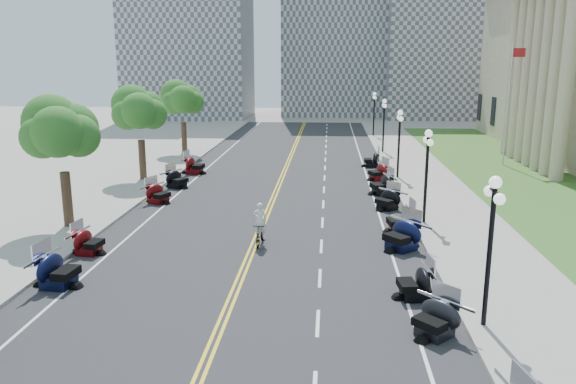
{
  "coord_description": "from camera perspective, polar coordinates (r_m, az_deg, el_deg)",
  "views": [
    {
      "loc": [
        3.46,
        -25.26,
        8.53
      ],
      "look_at": [
        1.43,
        2.61,
        2.0
      ],
      "focal_mm": 35.0,
      "sensor_mm": 36.0,
      "label": 1
    }
  ],
  "objects": [
    {
      "name": "flagpole",
      "position": [
        49.57,
        21.44,
        8.17
      ],
      "size": [
        1.1,
        0.2,
        10.0
      ],
      "primitive_type": null,
      "color": "silver",
      "rests_on": "ground"
    },
    {
      "name": "lane_dash_11",
      "position": [
        46.05,
        3.78,
        2.46
      ],
      "size": [
        0.12,
        2.0,
        0.0
      ],
      "primitive_type": "cube",
      "color": "white",
      "rests_on": "road"
    },
    {
      "name": "cyclist_rider",
      "position": [
        26.31,
        -2.89,
        -1.31
      ],
      "size": [
        0.63,
        0.41,
        1.72
      ],
      "primitive_type": "imported",
      "rotation": [
        0.0,
        0.0,
        3.14
      ],
      "color": "silver",
      "rests_on": "bicycle"
    },
    {
      "name": "motorcycle_s_9",
      "position": [
        44.04,
        -9.5,
        2.78
      ],
      "size": [
        2.37,
        2.37,
        1.48
      ],
      "primitive_type": null,
      "rotation": [
        0.0,
        0.0,
        1.44
      ],
      "color": "#590A0C",
      "rests_on": "road"
    },
    {
      "name": "lane_dash_9",
      "position": [
        38.22,
        3.67,
        0.25
      ],
      "size": [
        0.12,
        2.0,
        0.0
      ],
      "primitive_type": "cube",
      "color": "white",
      "rests_on": "road"
    },
    {
      "name": "edge_line_south",
      "position": [
        37.59,
        -11.15,
        -0.2
      ],
      "size": [
        0.12,
        90.0,
        0.0
      ],
      "primitive_type": "cube",
      "color": "white",
      "rests_on": "road"
    },
    {
      "name": "ground",
      "position": [
        26.88,
        -3.46,
        -5.37
      ],
      "size": [
        160.0,
        160.0,
        0.0
      ],
      "primitive_type": "plane",
      "color": "gray"
    },
    {
      "name": "lane_dash_8",
      "position": [
        34.33,
        3.61,
        -1.24
      ],
      "size": [
        0.12,
        2.0,
        0.0
      ],
      "primitive_type": "cube",
      "color": "white",
      "rests_on": "road"
    },
    {
      "name": "lane_dash_4",
      "position": [
        19.24,
        3.04,
        -13.13
      ],
      "size": [
        0.12,
        2.0,
        0.0
      ],
      "primitive_type": "cube",
      "color": "white",
      "rests_on": "road"
    },
    {
      "name": "lane_dash_6",
      "position": [
        26.65,
        3.41,
        -5.51
      ],
      "size": [
        0.12,
        2.0,
        0.0
      ],
      "primitive_type": "cube",
      "color": "white",
      "rests_on": "road"
    },
    {
      "name": "motorcycle_s_8",
      "position": [
        39.34,
        -11.22,
        1.37
      ],
      "size": [
        2.57,
        2.57,
        1.34
      ],
      "primitive_type": null,
      "rotation": [
        0.0,
        0.0,
        1.11
      ],
      "color": "black",
      "rests_on": "road"
    },
    {
      "name": "lane_dash_15",
      "position": [
        61.85,
        3.91,
        5.2
      ],
      "size": [
        0.12,
        2.0,
        0.0
      ],
      "primitive_type": "cube",
      "color": "white",
      "rests_on": "road"
    },
    {
      "name": "lawn",
      "position": [
        46.26,
        21.77,
        1.64
      ],
      "size": [
        9.0,
        60.0,
        0.1
      ],
      "primitive_type": "cube",
      "color": "#356023",
      "rests_on": "ground"
    },
    {
      "name": "motorcycle_n_9",
      "position": [
        41.62,
        9.16,
        2.11
      ],
      "size": [
        2.53,
        2.53,
        1.36
      ],
      "primitive_type": null,
      "rotation": [
        0.0,
        0.0,
        -1.17
      ],
      "color": "#590A0C",
      "rests_on": "road"
    },
    {
      "name": "motorcycle_n_5",
      "position": [
        26.44,
        11.48,
        -4.2
      ],
      "size": [
        3.08,
        3.08,
        1.53
      ],
      "primitive_type": null,
      "rotation": [
        0.0,
        0.0,
        -0.87
      ],
      "color": "black",
      "rests_on": "road"
    },
    {
      "name": "motorcycle_n_7",
      "position": [
        33.44,
        10.08,
        -0.69
      ],
      "size": [
        2.62,
        2.62,
        1.3
      ],
      "primitive_type": null,
      "rotation": [
        0.0,
        0.0,
        -0.79
      ],
      "color": "black",
      "rests_on": "road"
    },
    {
      "name": "street_lamp_4",
      "position": [
        53.83,
        9.69,
        6.64
      ],
      "size": [
        0.5,
        1.2,
        4.9
      ],
      "primitive_type": null,
      "color": "black",
      "rests_on": "sidewalk_north"
    },
    {
      "name": "centerline_yellow_b",
      "position": [
        36.42,
        -1.21,
        -0.37
      ],
      "size": [
        0.12,
        90.0,
        0.0
      ],
      "primitive_type": "cube",
      "color": "yellow",
      "rests_on": "road"
    },
    {
      "name": "distant_block_a",
      "position": [
        89.97,
        -10.02,
        15.8
      ],
      "size": [
        18.0,
        14.0,
        26.0
      ],
      "primitive_type": "cube",
      "color": "gray",
      "rests_on": "ground"
    },
    {
      "name": "sidewalk_south",
      "position": [
        38.85,
        -17.0,
        -0.0
      ],
      "size": [
        5.0,
        90.0,
        0.15
      ],
      "primitive_type": "cube",
      "color": "#9E9991",
      "rests_on": "ground"
    },
    {
      "name": "centerline_yellow_a",
      "position": [
        36.45,
        -1.58,
        -0.37
      ],
      "size": [
        0.12,
        90.0,
        0.0
      ],
      "primitive_type": "cube",
      "color": "yellow",
      "rests_on": "road"
    },
    {
      "name": "bicycle",
      "position": [
        26.7,
        -2.85,
        -4.25
      ],
      "size": [
        0.64,
        1.87,
        1.11
      ],
      "primitive_type": "imported",
      "rotation": [
        0.0,
        0.0,
        -0.07
      ],
      "color": "#A51414",
      "rests_on": "road"
    },
    {
      "name": "street_lamp_2",
      "position": [
        30.29,
        13.86,
        1.48
      ],
      "size": [
        0.5,
        1.2,
        4.9
      ],
      "primitive_type": null,
      "color": "black",
      "rests_on": "sidewalk_north"
    },
    {
      "name": "lane_dash_7",
      "position": [
        30.47,
        3.52,
        -3.1
      ],
      "size": [
        0.12,
        2.0,
        0.0
      ],
      "primitive_type": "cube",
      "color": "white",
      "rests_on": "road"
    },
    {
      "name": "distant_block_b",
      "position": [
        93.48,
        4.7,
        17.07
      ],
      "size": [
        16.0,
        12.0,
        30.0
      ],
      "primitive_type": "cube",
      "color": "gray",
      "rests_on": "ground"
    },
    {
      "name": "street_lamp_1",
      "position": [
        18.96,
        19.78,
        -5.88
      ],
      "size": [
        0.5,
        1.2,
        4.9
      ],
      "primitive_type": null,
      "color": "black",
      "rests_on": "sidewalk_north"
    },
    {
      "name": "lane_dash_19",
      "position": [
        77.73,
        3.98,
        6.83
      ],
      "size": [
        0.12,
        2.0,
        0.0
      ],
      "primitive_type": "cube",
      "color": "white",
      "rests_on": "road"
    },
    {
      "name": "lane_dash_12",
      "position": [
        49.99,
        3.82,
        3.31
      ],
      "size": [
        0.12,
        2.0,
        0.0
      ],
      "primitive_type": "cube",
      "color": "white",
      "rests_on": "road"
    },
    {
      "name": "motorcycle_n_8",
      "position": [
        37.14,
        9.52,
        0.84
      ],
      "size": [
        2.58,
        2.58,
        1.46
      ],
      "primitive_type": null,
      "rotation": [
        0.0,
        0.0,
        -1.28
      ],
      "color": "black",
      "rests_on": "road"
    },
    {
      "name": "edge_line_north",
      "position": [
        36.39,
        8.69,
        -0.54
      ],
      "size": [
        0.12,
        90.0,
        0.0
      ],
      "primitive_type": "cube",
      "color": "white",
      "rests_on": "road"
    },
    {
      "name": "motorcycle_n_6",
      "position": [
        29.07,
        11.41,
        -2.73
      ],
      "size": [
        2.29,
        2.29,
        1.41
      ],
      "primitive_type": null,
      "rotation": [
        0.0,
        0.0,
        -1.42
      ],
      "color": "#590A0C",
      "rests_on": "road"
    },
    {
      "name": "street_lamp_3",
      "position": [
        42.0,
        11.2,
        4.78
      ],
      "size": [
        0.5,
        1.2,
        4.9
      ],
      "primitive_type": null,
      "color": "black",
      "rests_on": "sidewalk_north"
    },
    {
      "name": "motorcycle_s_4",
      "position": [
        23.51,
        -22.36,
        -7.22
      ],
      "size": [
        2.31,
        2.31,
        1.48
      ],
      "primitive_type": null,
      "rotation": [
        0.0,
        0.0,
        1.47
      ],
      "color": "black",
      "rests_on": "road"
    },
    {
      "name": "motorcycle_n_4",
      "position": [
        21.3,
        12.79,
        -8.88
      ],
      "size": [
        2.08,
        2.08,
        1.31
      ],
      "primitive_type": null,
      "rotation": [
        0.0,
        0.0,
        -1.46
      ],
      "color": "black",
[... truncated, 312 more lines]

